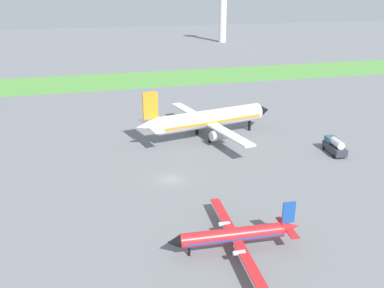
{
  "coord_description": "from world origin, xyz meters",
  "views": [
    {
      "loc": [
        -13.58,
        -64.55,
        31.78
      ],
      "look_at": [
        6.13,
        8.32,
        3.0
      ],
      "focal_mm": 38.64,
      "sensor_mm": 36.0,
      "label": 1
    }
  ],
  "objects_px": {
    "control_tower": "(223,3)",
    "fuel_truck_near_gate": "(335,146)",
    "airplane_foreground_turboprop": "(235,235)",
    "airplane_midfield_jet": "(208,119)"
  },
  "relations": [
    {
      "from": "control_tower",
      "to": "fuel_truck_near_gate",
      "type": "bearing_deg",
      "value": -101.86
    },
    {
      "from": "airplane_foreground_turboprop",
      "to": "control_tower",
      "type": "relative_size",
      "value": 0.53
    },
    {
      "from": "airplane_midfield_jet",
      "to": "fuel_truck_near_gate",
      "type": "height_order",
      "value": "airplane_midfield_jet"
    },
    {
      "from": "airplane_midfield_jet",
      "to": "fuel_truck_near_gate",
      "type": "bearing_deg",
      "value": -46.77
    },
    {
      "from": "airplane_midfield_jet",
      "to": "fuel_truck_near_gate",
      "type": "distance_m",
      "value": 27.27
    },
    {
      "from": "airplane_midfield_jet",
      "to": "control_tower",
      "type": "bearing_deg",
      "value": 58.35
    },
    {
      "from": "airplane_foreground_turboprop",
      "to": "fuel_truck_near_gate",
      "type": "distance_m",
      "value": 40.63
    },
    {
      "from": "airplane_midfield_jet",
      "to": "control_tower",
      "type": "relative_size",
      "value": 0.86
    },
    {
      "from": "airplane_midfield_jet",
      "to": "airplane_foreground_turboprop",
      "type": "bearing_deg",
      "value": -113.95
    },
    {
      "from": "airplane_midfield_jet",
      "to": "control_tower",
      "type": "distance_m",
      "value": 173.59
    }
  ]
}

